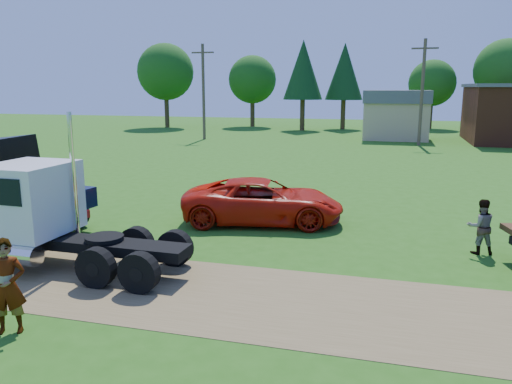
% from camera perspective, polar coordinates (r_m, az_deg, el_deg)
% --- Properties ---
extents(ground, '(140.00, 140.00, 0.00)m').
position_cam_1_polar(ground, '(12.43, -3.44, -11.78)').
color(ground, '#275A13').
rests_on(ground, ground).
extents(dirt_track, '(120.00, 4.20, 0.01)m').
position_cam_1_polar(dirt_track, '(12.43, -3.44, -11.76)').
color(dirt_track, brown).
rests_on(dirt_track, ground).
extents(white_semi_tractor, '(7.21, 2.65, 4.33)m').
position_cam_1_polar(white_semi_tractor, '(15.39, -24.05, -2.34)').
color(white_semi_tractor, black).
rests_on(white_semi_tractor, ground).
extents(navy_truck, '(6.19, 2.82, 2.62)m').
position_cam_1_polar(navy_truck, '(20.16, -26.66, 0.20)').
color(navy_truck, maroon).
rests_on(navy_truck, ground).
extents(orange_pickup, '(6.35, 3.82, 1.65)m').
position_cam_1_polar(orange_pickup, '(18.61, 0.81, -1.03)').
color(orange_pickup, red).
rests_on(orange_pickup, ground).
extents(spectator_a, '(0.87, 0.75, 2.01)m').
position_cam_1_polar(spectator_a, '(11.53, -26.55, -9.63)').
color(spectator_a, '#999999').
rests_on(spectator_a, ground).
extents(spectator_b, '(0.94, 0.80, 1.70)m').
position_cam_1_polar(spectator_b, '(16.61, 24.30, -3.61)').
color(spectator_b, '#999999').
rests_on(spectator_b, ground).
extents(tan_shed, '(6.20, 5.40, 4.70)m').
position_cam_1_polar(tan_shed, '(50.84, 15.73, 8.56)').
color(tan_shed, tan).
rests_on(tan_shed, ground).
extents(utility_poles, '(42.20, 0.28, 9.00)m').
position_cam_1_polar(utility_poles, '(45.83, 18.46, 10.95)').
color(utility_poles, '#4E392C').
rests_on(utility_poles, ground).
extents(tree_row, '(59.63, 13.55, 10.36)m').
position_cam_1_polar(tree_row, '(61.09, 12.06, 12.97)').
color(tree_row, '#3B2C18').
rests_on(tree_row, ground).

